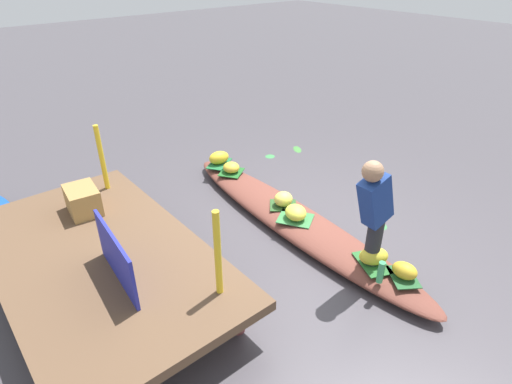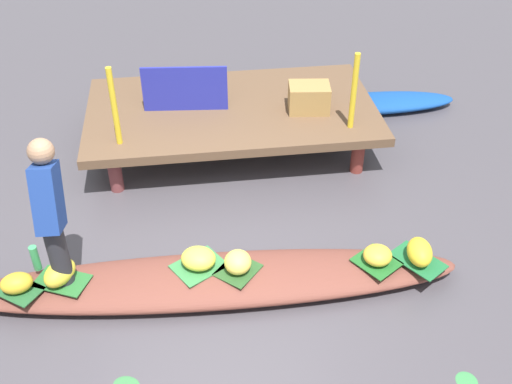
% 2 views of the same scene
% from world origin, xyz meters
% --- Properties ---
extents(canal_water, '(40.00, 40.00, 0.00)m').
position_xyz_m(canal_water, '(0.00, 0.00, 0.00)').
color(canal_water, '#464147').
rests_on(canal_water, ground).
extents(dock_platform, '(3.20, 1.80, 0.49)m').
position_xyz_m(dock_platform, '(0.40, 2.29, 0.43)').
color(dock_platform, brown).
rests_on(dock_platform, ground).
extents(vendor_boat, '(4.25, 0.85, 0.21)m').
position_xyz_m(vendor_boat, '(0.00, 0.00, 0.10)').
color(vendor_boat, brown).
rests_on(vendor_boat, ground).
extents(moored_boat, '(2.02, 0.54, 0.18)m').
position_xyz_m(moored_boat, '(2.29, 2.87, 0.09)').
color(moored_boat, '#144494').
rests_on(moored_boat, ground).
extents(leaf_mat_0, '(0.52, 0.49, 0.01)m').
position_xyz_m(leaf_mat_0, '(-0.10, 0.08, 0.21)').
color(leaf_mat_0, '#35783F').
rests_on(leaf_mat_0, vendor_boat).
extents(banana_bunch_0, '(0.36, 0.34, 0.18)m').
position_xyz_m(banana_bunch_0, '(-0.10, 0.08, 0.30)').
color(banana_bunch_0, '#E6E443').
rests_on(banana_bunch_0, vendor_boat).
extents(leaf_mat_1, '(0.45, 0.46, 0.01)m').
position_xyz_m(leaf_mat_1, '(1.40, -0.07, 0.21)').
color(leaf_mat_1, '#1E5D23').
rests_on(leaf_mat_1, vendor_boat).
extents(banana_bunch_1, '(0.29, 0.29, 0.15)m').
position_xyz_m(banana_bunch_1, '(1.40, -0.07, 0.29)').
color(banana_bunch_1, gold).
rests_on(banana_bunch_1, vendor_boat).
extents(leaf_mat_2, '(0.43, 0.41, 0.01)m').
position_xyz_m(leaf_mat_2, '(-1.56, -0.01, 0.21)').
color(leaf_mat_2, '#23572D').
rests_on(leaf_mat_2, vendor_boat).
extents(banana_bunch_2, '(0.28, 0.23, 0.16)m').
position_xyz_m(banana_bunch_2, '(-1.56, -0.01, 0.29)').
color(banana_bunch_2, gold).
rests_on(banana_bunch_2, vendor_boat).
extents(leaf_mat_3, '(0.50, 0.42, 0.01)m').
position_xyz_m(leaf_mat_3, '(-1.23, 0.05, 0.21)').
color(leaf_mat_3, '#26632C').
rests_on(leaf_mat_3, vendor_boat).
extents(banana_bunch_3, '(0.34, 0.37, 0.19)m').
position_xyz_m(banana_bunch_3, '(-1.23, 0.05, 0.31)').
color(banana_bunch_3, gold).
rests_on(banana_bunch_3, vendor_boat).
extents(leaf_mat_4, '(0.44, 0.45, 0.01)m').
position_xyz_m(leaf_mat_4, '(0.22, -0.02, 0.21)').
color(leaf_mat_4, '#284F23').
rests_on(leaf_mat_4, vendor_boat).
extents(banana_bunch_4, '(0.26, 0.27, 0.19)m').
position_xyz_m(banana_bunch_4, '(0.22, -0.02, 0.31)').
color(banana_bunch_4, '#F1DA55').
rests_on(banana_bunch_4, vendor_boat).
extents(leaf_mat_5, '(0.47, 0.52, 0.01)m').
position_xyz_m(leaf_mat_5, '(1.75, -0.10, 0.21)').
color(leaf_mat_5, '#1D6334').
rests_on(leaf_mat_5, vendor_boat).
extents(banana_bunch_5, '(0.26, 0.35, 0.20)m').
position_xyz_m(banana_bunch_5, '(1.75, -0.10, 0.31)').
color(banana_bunch_5, gold).
rests_on(banana_bunch_5, vendor_boat).
extents(vendor_person, '(0.20, 0.44, 1.24)m').
position_xyz_m(vendor_person, '(-1.20, 0.13, 0.91)').
color(vendor_person, '#28282D').
rests_on(vendor_person, vendor_boat).
extents(water_bottle, '(0.07, 0.07, 0.24)m').
position_xyz_m(water_bottle, '(-1.45, 0.23, 0.33)').
color(water_bottle, '#40A664').
rests_on(water_bottle, vendor_boat).
extents(market_banner, '(0.92, 0.12, 0.51)m').
position_xyz_m(market_banner, '(-0.10, 2.29, 0.74)').
color(market_banner, '#252B9B').
rests_on(market_banner, dock_platform).
extents(railing_post_west, '(0.06, 0.06, 0.83)m').
position_xyz_m(railing_post_west, '(-0.80, 1.69, 0.90)').
color(railing_post_west, gold).
rests_on(railing_post_west, dock_platform).
extents(railing_post_east, '(0.06, 0.06, 0.83)m').
position_xyz_m(railing_post_east, '(1.60, 1.69, 0.90)').
color(railing_post_east, gold).
rests_on(railing_post_east, dock_platform).
extents(produce_crate, '(0.47, 0.37, 0.30)m').
position_xyz_m(produce_crate, '(1.24, 2.11, 0.64)').
color(produce_crate, '#9F7A43').
rests_on(produce_crate, dock_platform).
extents(drifting_plant_0, '(0.17, 0.18, 0.01)m').
position_xyz_m(drifting_plant_0, '(1.78, -1.18, 0.00)').
color(drifting_plant_0, '#388145').
rests_on(drifting_plant_0, ground).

